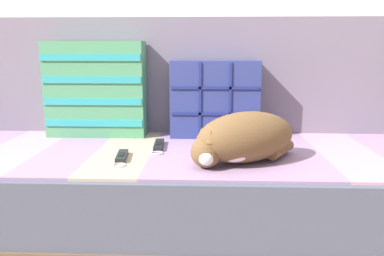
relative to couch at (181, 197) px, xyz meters
The scene contains 7 objects.
couch is the anchor object (origin of this frame).
sofa_backrest 0.61m from the couch, 90.00° to the left, with size 2.09×0.14×0.55m.
throw_pillow_quilted 0.47m from the couch, 56.01° to the left, with size 0.41×0.14×0.35m.
throw_pillow_striped 0.64m from the couch, 152.33° to the left, with size 0.46×0.14×0.44m.
sleeping_cat 0.44m from the couch, 39.28° to the right, with size 0.44×0.38×0.18m.
game_remote_near 0.25m from the couch, behind, with size 0.05×0.21×0.02m.
game_remote_far 0.36m from the couch, 139.87° to the right, with size 0.06×0.19×0.02m.
Camera 1 is at (0.11, -1.39, 0.84)m, focal length 35.00 mm.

